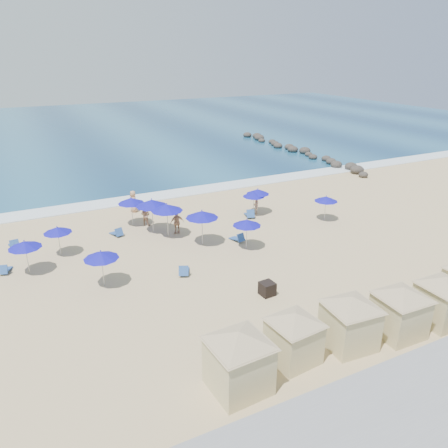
% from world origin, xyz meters
% --- Properties ---
extents(ground, '(160.00, 160.00, 0.00)m').
position_xyz_m(ground, '(0.00, 0.00, 0.00)').
color(ground, tan).
rests_on(ground, ground).
extents(ocean, '(160.00, 80.00, 0.06)m').
position_xyz_m(ocean, '(0.00, 55.00, 0.03)').
color(ocean, navy).
rests_on(ocean, ground).
extents(surf_line, '(160.00, 2.50, 0.08)m').
position_xyz_m(surf_line, '(0.00, 15.50, 0.04)').
color(surf_line, white).
rests_on(surf_line, ground).
extents(seawall, '(160.00, 6.10, 1.22)m').
position_xyz_m(seawall, '(0.00, -13.50, 0.65)').
color(seawall, gray).
rests_on(seawall, ground).
extents(rock_jetty, '(2.56, 26.66, 0.96)m').
position_xyz_m(rock_jetty, '(24.01, 24.90, 0.36)').
color(rock_jetty, '#292422').
rests_on(rock_jetty, ground).
extents(trash_bin, '(0.80, 0.80, 0.75)m').
position_xyz_m(trash_bin, '(1.50, -3.92, 0.38)').
color(trash_bin, black).
rests_on(trash_bin, ground).
extents(cabana_0, '(4.68, 4.68, 2.94)m').
position_xyz_m(cabana_0, '(-3.32, -9.51, 1.68)').
color(cabana_0, beige).
rests_on(cabana_0, ground).
extents(cabana_1, '(4.12, 4.12, 2.60)m').
position_xyz_m(cabana_1, '(-0.39, -9.04, 1.49)').
color(cabana_1, beige).
rests_on(cabana_1, ground).
extents(cabana_2, '(4.43, 4.43, 2.79)m').
position_xyz_m(cabana_2, '(2.44, -9.34, 1.60)').
color(cabana_2, beige).
rests_on(cabana_2, ground).
extents(cabana_3, '(4.40, 4.40, 2.76)m').
position_xyz_m(cabana_3, '(5.12, -9.73, 1.58)').
color(cabana_3, beige).
rests_on(cabana_3, ground).
extents(cabana_4, '(4.36, 4.36, 2.74)m').
position_xyz_m(cabana_4, '(7.77, -9.90, 1.57)').
color(cabana_4, beige).
rests_on(cabana_4, ground).
extents(umbrella_1, '(1.94, 1.94, 2.21)m').
position_xyz_m(umbrella_1, '(-10.04, 4.64, 1.91)').
color(umbrella_1, '#A5A8AD').
rests_on(umbrella_1, ground).
extents(umbrella_2, '(1.81, 1.81, 2.06)m').
position_xyz_m(umbrella_2, '(-7.99, 6.46, 1.79)').
color(umbrella_2, '#A5A8AD').
rests_on(umbrella_2, ground).
extents(umbrella_3, '(1.99, 1.99, 2.26)m').
position_xyz_m(umbrella_3, '(-6.33, 1.07, 1.96)').
color(umbrella_3, '#A5A8AD').
rests_on(umbrella_3, ground).
extents(umbrella_4, '(2.02, 2.02, 2.30)m').
position_xyz_m(umbrella_4, '(-2.29, 9.53, 2.00)').
color(umbrella_4, '#A5A8AD').
rests_on(umbrella_4, ground).
extents(umbrella_5, '(2.27, 2.27, 2.58)m').
position_xyz_m(umbrella_5, '(-0.62, 6.19, 2.24)').
color(umbrella_5, '#A5A8AD').
rests_on(umbrella_5, ground).
extents(umbrella_6, '(2.26, 2.26, 2.57)m').
position_xyz_m(umbrella_6, '(1.05, 3.82, 2.23)').
color(umbrella_6, '#A5A8AD').
rests_on(umbrella_6, ground).
extents(umbrella_7, '(2.31, 2.31, 2.63)m').
position_xyz_m(umbrella_7, '(-1.30, 7.50, 2.28)').
color(umbrella_7, '#A5A8AD').
rests_on(umbrella_7, ground).
extents(umbrella_8, '(1.93, 1.93, 2.19)m').
position_xyz_m(umbrella_8, '(3.44, 1.86, 1.90)').
color(umbrella_8, '#A5A8AD').
rests_on(umbrella_8, ground).
extents(umbrella_9, '(1.90, 1.90, 2.16)m').
position_xyz_m(umbrella_9, '(7.65, 7.53, 1.88)').
color(umbrella_9, '#A5A8AD').
rests_on(umbrella_9, ground).
extents(umbrella_10, '(1.79, 1.79, 2.04)m').
position_xyz_m(umbrella_10, '(7.16, 7.33, 1.77)').
color(umbrella_10, '#A5A8AD').
rests_on(umbrella_10, ground).
extents(umbrella_11, '(1.82, 1.82, 2.08)m').
position_xyz_m(umbrella_11, '(11.59, 3.73, 1.80)').
color(umbrella_11, '#A5A8AD').
rests_on(umbrella_11, ground).
extents(beach_chair_0, '(0.85, 1.30, 0.66)m').
position_xyz_m(beach_chair_0, '(-11.37, 5.37, 0.23)').
color(beach_chair_0, '#284E94').
rests_on(beach_chair_0, ground).
extents(beach_chair_1, '(0.74, 1.37, 0.72)m').
position_xyz_m(beach_chair_1, '(-10.69, 9.06, 0.25)').
color(beach_chair_1, '#284E94').
rests_on(beach_chair_1, ground).
extents(beach_chair_2, '(0.86, 1.35, 0.68)m').
position_xyz_m(beach_chair_2, '(-3.89, 8.00, 0.24)').
color(beach_chair_2, '#284E94').
rests_on(beach_chair_2, ground).
extents(beach_chair_3, '(1.06, 1.41, 0.71)m').
position_xyz_m(beach_chair_3, '(-1.72, 0.35, 0.24)').
color(beach_chair_3, '#284E94').
rests_on(beach_chair_3, ground).
extents(beach_chair_4, '(0.77, 1.32, 0.68)m').
position_xyz_m(beach_chair_4, '(3.51, 3.20, 0.24)').
color(beach_chair_4, '#284E94').
rests_on(beach_chair_4, ground).
extents(beach_chair_5, '(1.02, 1.52, 0.77)m').
position_xyz_m(beach_chair_5, '(6.62, 7.00, 0.27)').
color(beach_chair_5, '#284E94').
rests_on(beach_chair_5, ground).
extents(beachgoer_0, '(0.97, 0.98, 1.59)m').
position_xyz_m(beachgoer_0, '(-1.36, 9.15, 0.80)').
color(beachgoer_0, tan).
rests_on(beachgoer_0, ground).
extents(beachgoer_1, '(1.04, 0.47, 1.74)m').
position_xyz_m(beachgoer_1, '(0.19, 6.45, 0.87)').
color(beachgoer_1, tan).
rests_on(beachgoer_1, ground).
extents(beachgoer_2, '(0.96, 1.19, 1.61)m').
position_xyz_m(beachgoer_2, '(7.47, 7.50, 0.81)').
color(beachgoer_2, tan).
rests_on(beachgoer_2, ground).
extents(beachgoer_3, '(0.60, 0.90, 1.82)m').
position_xyz_m(beachgoer_3, '(-1.38, 12.45, 0.91)').
color(beachgoer_3, tan).
rests_on(beachgoer_3, ground).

